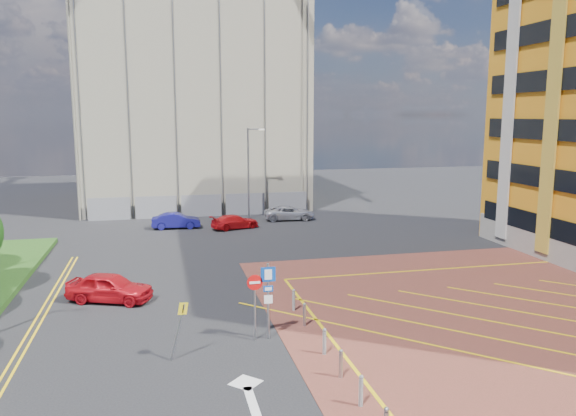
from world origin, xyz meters
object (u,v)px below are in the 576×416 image
object	(u,v)px
sign_cluster	(263,294)
car_blue_back	(176,221)
warning_sign	(180,323)
car_red_left	(110,287)
car_silver_back	(289,213)
lamp_back	(249,170)
car_red_back	(235,222)

from	to	relation	value
sign_cluster	car_blue_back	bearing A→B (deg)	96.46
sign_cluster	warning_sign	size ratio (longest dim) A/B	1.42
car_red_left	car_blue_back	size ratio (longest dim) A/B	1.08
sign_cluster	car_silver_back	xyz separation A→B (m)	(7.08, 25.69, -1.34)
car_red_left	car_blue_back	world-z (taller)	car_red_left
lamp_back	car_red_back	distance (m)	5.90
lamp_back	sign_cluster	world-z (taller)	lamp_back
warning_sign	lamp_back	bearing A→B (deg)	75.72
sign_cluster	car_blue_back	world-z (taller)	sign_cluster
lamp_back	car_red_left	bearing A→B (deg)	-116.57
car_red_left	car_blue_back	distance (m)	18.06
lamp_back	warning_sign	bearing A→B (deg)	-104.28
car_silver_back	warning_sign	bearing A→B (deg)	162.71
warning_sign	car_red_back	distance (m)	24.68
car_blue_back	car_red_back	size ratio (longest dim) A/B	0.99
lamp_back	car_red_back	xyz separation A→B (m)	(-1.86, -4.12, -3.79)
sign_cluster	lamp_back	bearing A→B (deg)	82.03
warning_sign	car_silver_back	size ratio (longest dim) A/B	0.51
car_red_left	car_red_back	bearing A→B (deg)	-5.37
car_red_back	lamp_back	bearing A→B (deg)	-41.54
car_red_back	car_silver_back	distance (m)	5.87
sign_cluster	warning_sign	world-z (taller)	sign_cluster
warning_sign	car_red_back	world-z (taller)	warning_sign
car_blue_back	car_red_back	xyz separation A→B (m)	(4.64, -1.18, -0.07)
lamp_back	car_blue_back	size ratio (longest dim) A/B	2.07
car_red_left	car_silver_back	distance (m)	23.59
lamp_back	warning_sign	xyz separation A→B (m)	(-7.18, -28.21, -2.93)
sign_cluster	car_red_back	size ratio (longest dim) A/B	0.82
car_silver_back	car_blue_back	bearing A→B (deg)	103.37
car_blue_back	warning_sign	bearing A→B (deg)	-179.36
warning_sign	car_silver_back	distance (m)	28.86
car_red_left	lamp_back	bearing A→B (deg)	-4.82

